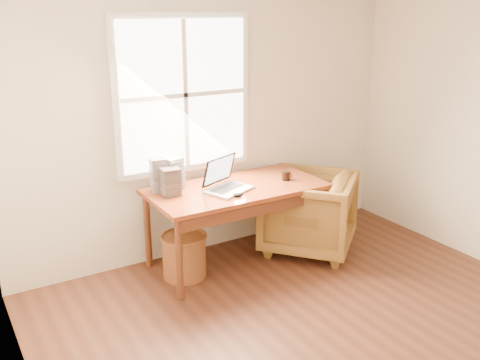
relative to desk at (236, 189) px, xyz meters
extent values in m
cube|color=beige|center=(0.00, 0.46, 0.57)|extent=(4.00, 0.02, 2.60)
cube|color=beige|center=(-2.01, -1.80, 0.57)|extent=(0.02, 4.50, 2.60)
cube|color=silver|center=(-0.30, 0.42, 0.82)|extent=(1.32, 0.05, 1.42)
cube|color=white|center=(-0.30, 0.39, 0.82)|extent=(1.20, 0.02, 1.30)
cube|color=silver|center=(-0.30, 0.38, 0.82)|extent=(0.04, 0.02, 1.30)
cube|color=silver|center=(-0.30, 0.38, 0.82)|extent=(1.20, 0.02, 0.04)
cube|color=brown|center=(0.00, 0.00, 0.00)|extent=(1.60, 0.80, 0.04)
imported|color=brown|center=(0.75, -0.11, -0.34)|extent=(1.18, 1.19, 0.78)
cylinder|color=brown|center=(-0.54, 0.00, -0.54)|extent=(0.40, 0.40, 0.38)
ellipsoid|color=black|center=(-0.13, -0.24, 0.04)|extent=(0.11, 0.09, 0.03)
cylinder|color=black|center=(0.49, -0.07, 0.06)|extent=(0.10, 0.10, 0.09)
cube|color=silver|center=(-0.51, 0.22, 0.17)|extent=(0.18, 0.16, 0.29)
cube|color=#25262A|center=(-0.60, 0.10, 0.14)|extent=(0.17, 0.15, 0.24)
cube|color=#A9A7B5|center=(-0.65, 0.24, 0.17)|extent=(0.14, 0.13, 0.30)
cube|color=silver|center=(-0.46, 0.30, 0.10)|extent=(0.15, 0.13, 0.17)
camera|label=1|loc=(-2.33, -3.93, 1.57)|focal=40.00mm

